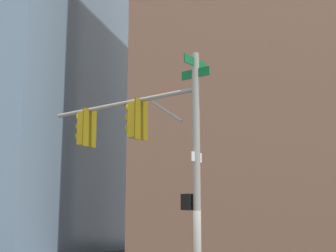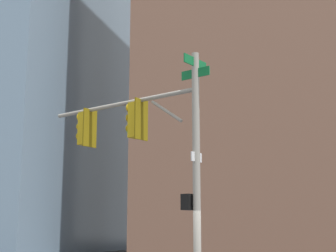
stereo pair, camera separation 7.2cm
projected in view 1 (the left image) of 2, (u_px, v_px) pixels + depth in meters
signal_pole_assembly at (144, 141)px, 14.14m from camera, size 2.44×5.35×6.60m
building_brick_midblock at (256, 22)px, 47.74m from camera, size 19.77×17.91×42.05m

